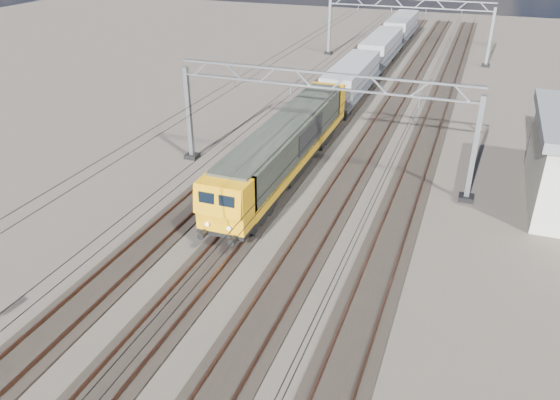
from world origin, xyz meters
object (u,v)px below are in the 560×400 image
(hopper_wagon_lead, at_px, (351,79))
(hopper_wagon_mid, at_px, (381,48))
(catenary_gantry_far, at_px, (407,27))
(catenary_gantry_mid, at_px, (320,122))
(hopper_wagon_third, at_px, (401,27))
(locomotive, at_px, (287,145))

(hopper_wagon_lead, distance_m, hopper_wagon_mid, 14.20)
(hopper_wagon_mid, bearing_deg, catenary_gantry_far, 67.52)
(hopper_wagon_lead, bearing_deg, catenary_gantry_mid, -83.28)
(hopper_wagon_mid, bearing_deg, hopper_wagon_third, 90.00)
(catenary_gantry_far, relative_size, locomotive, 0.94)
(locomotive, distance_m, hopper_wagon_lead, 17.70)
(hopper_wagon_third, bearing_deg, catenary_gantry_mid, -87.48)
(hopper_wagon_lead, bearing_deg, hopper_wagon_mid, 90.00)
(locomotive, bearing_deg, catenary_gantry_mid, 20.03)
(catenary_gantry_mid, height_order, hopper_wagon_lead, catenary_gantry_mid)
(catenary_gantry_far, distance_m, hopper_wagon_lead, 19.21)
(catenary_gantry_mid, distance_m, catenary_gantry_far, 36.00)
(locomotive, distance_m, hopper_wagon_third, 46.10)
(catenary_gantry_far, xyz_separation_m, locomotive, (-2.00, -36.73, -1.58))
(hopper_wagon_mid, bearing_deg, catenary_gantry_mid, -86.33)
(locomotive, relative_size, hopper_wagon_mid, 1.62)
(catenary_gantry_mid, bearing_deg, hopper_wagon_lead, 96.72)
(catenary_gantry_far, bearing_deg, hopper_wagon_lead, -96.00)
(hopper_wagon_mid, xyz_separation_m, hopper_wagon_third, (0.00, 14.20, 0.00))
(locomotive, height_order, hopper_wagon_third, locomotive)
(hopper_wagon_mid, relative_size, hopper_wagon_third, 1.00)
(catenary_gantry_far, distance_m, hopper_wagon_third, 9.72)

